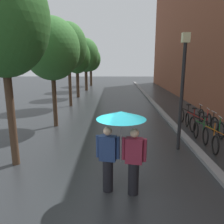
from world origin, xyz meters
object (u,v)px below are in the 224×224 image
(street_tree_4, at_px, (86,55))
(street_lamp_post, at_px, (182,84))
(parked_bicycle_3, at_px, (204,124))
(parked_bicycle_5, at_px, (192,115))
(street_tree_2, at_px, (68,47))
(parked_bicycle_4, at_px, (198,120))
(street_tree_0, at_px, (1,18))
(street_tree_1, at_px, (52,49))
(parked_bicycle_1, at_px, (219,136))
(street_tree_3, at_px, (77,57))
(street_tree_5, at_px, (91,59))
(parked_bicycle_2, at_px, (208,130))
(couple_under_umbrella, at_px, (121,139))

(street_tree_4, distance_m, street_lamp_post, 17.22)
(parked_bicycle_3, xyz_separation_m, parked_bicycle_5, (0.03, 1.68, 0.00))
(street_tree_2, relative_size, parked_bicycle_4, 4.93)
(street_tree_0, xyz_separation_m, parked_bicycle_5, (7.21, 5.00, -3.95))
(street_tree_4, bearing_deg, parked_bicycle_3, -63.68)
(street_tree_1, distance_m, parked_bicycle_1, 8.09)
(street_tree_3, height_order, street_tree_5, street_tree_3)
(street_tree_1, relative_size, street_tree_5, 1.08)
(street_tree_0, height_order, street_tree_4, street_tree_0)
(parked_bicycle_1, height_order, parked_bicycle_3, same)
(street_tree_0, relative_size, street_tree_3, 1.21)
(parked_bicycle_2, distance_m, parked_bicycle_4, 1.64)
(street_tree_1, distance_m, street_tree_5, 17.97)
(street_tree_0, distance_m, parked_bicycle_5, 9.63)
(street_tree_3, bearing_deg, parked_bicycle_3, -53.17)
(parked_bicycle_2, distance_m, parked_bicycle_3, 0.90)
(street_lamp_post, bearing_deg, couple_under_umbrella, -128.53)
(parked_bicycle_3, distance_m, street_lamp_post, 3.36)
(parked_bicycle_4, bearing_deg, street_tree_1, 179.00)
(parked_bicycle_3, bearing_deg, parked_bicycle_1, -91.59)
(street_tree_3, bearing_deg, parked_bicycle_2, -56.08)
(street_tree_5, xyz_separation_m, street_lamp_post, (5.29, -20.88, -0.89))
(street_tree_2, xyz_separation_m, street_lamp_post, (5.44, -7.84, -1.69))
(parked_bicycle_3, height_order, street_lamp_post, street_lamp_post)
(street_tree_5, bearing_deg, parked_bicycle_3, -69.59)
(street_tree_3, height_order, parked_bicycle_2, street_tree_3)
(street_tree_0, distance_m, parked_bicycle_2, 8.44)
(street_tree_5, height_order, parked_bicycle_5, street_tree_5)
(parked_bicycle_2, xyz_separation_m, parked_bicycle_5, (0.17, 2.57, 0.00))
(parked_bicycle_1, bearing_deg, parked_bicycle_5, 88.78)
(street_tree_1, bearing_deg, street_tree_3, 91.72)
(parked_bicycle_5, bearing_deg, parked_bicycle_1, -91.22)
(street_tree_3, xyz_separation_m, parked_bicycle_1, (7.19, -11.33, -3.12))
(street_lamp_post, bearing_deg, street_tree_1, 150.98)
(street_tree_5, height_order, couple_under_umbrella, street_tree_5)
(parked_bicycle_4, bearing_deg, street_tree_0, -150.59)
(parked_bicycle_2, xyz_separation_m, parked_bicycle_3, (0.14, 0.89, 0.00))
(street_tree_4, relative_size, parked_bicycle_4, 4.70)
(street_tree_4, height_order, parked_bicycle_4, street_tree_4)
(parked_bicycle_1, distance_m, street_lamp_post, 2.66)
(street_tree_2, distance_m, street_tree_5, 13.06)
(street_tree_2, bearing_deg, street_tree_1, -87.86)
(street_tree_3, height_order, parked_bicycle_1, street_tree_3)
(street_tree_2, height_order, street_tree_5, street_tree_2)
(street_tree_5, xyz_separation_m, parked_bicycle_5, (7.03, -17.14, -2.92))
(street_tree_0, xyz_separation_m, street_tree_3, (-0.05, 12.98, -0.84))
(parked_bicycle_1, relative_size, street_lamp_post, 0.28)
(parked_bicycle_4, bearing_deg, parked_bicycle_3, -91.10)
(street_tree_1, height_order, parked_bicycle_3, street_tree_1)
(couple_under_umbrella, bearing_deg, parked_bicycle_4, 54.71)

